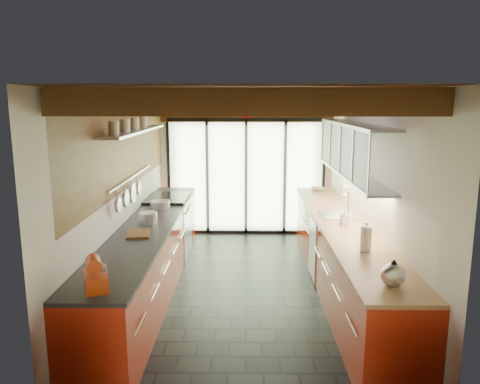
{
  "coord_description": "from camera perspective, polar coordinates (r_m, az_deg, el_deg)",
  "views": [
    {
      "loc": [
        0.0,
        -5.92,
        2.49
      ],
      "look_at": [
        -0.08,
        0.4,
        1.25
      ],
      "focal_mm": 35.0,
      "sensor_mm": 36.0,
      "label": 1
    }
  ],
  "objects": [
    {
      "name": "pot_small",
      "position": [
        7.03,
        -9.69,
        -1.51
      ],
      "size": [
        0.37,
        0.37,
        0.11
      ],
      "primitive_type": "cylinder",
      "rotation": [
        0.0,
        0.0,
        0.32
      ],
      "color": "silver",
      "rests_on": "left_counter"
    },
    {
      "name": "glass_door",
      "position": [
        8.66,
        0.75,
        5.59
      ],
      "size": [
        2.95,
        0.1,
        2.9
      ],
      "color": "#C6EAAD",
      "rests_on": "ground"
    },
    {
      "name": "pot_large",
      "position": [
        6.19,
        -11.13,
        -3.12
      ],
      "size": [
        0.28,
        0.28,
        0.15
      ],
      "primitive_type": "cylinder",
      "rotation": [
        0.0,
        0.0,
        -0.29
      ],
      "color": "silver",
      "rests_on": "left_counter"
    },
    {
      "name": "upper_cabinets_right",
      "position": [
        6.42,
        13.67,
        5.06
      ],
      "size": [
        0.34,
        3.0,
        3.0
      ],
      "color": "silver",
      "rests_on": "ground"
    },
    {
      "name": "stand_mixer",
      "position": [
        4.2,
        -17.18,
        -9.71
      ],
      "size": [
        0.29,
        0.37,
        0.29
      ],
      "color": "red",
      "rests_on": "left_counter"
    },
    {
      "name": "ground",
      "position": [
        6.43,
        0.7,
        -11.7
      ],
      "size": [
        5.5,
        5.5,
        0.0
      ],
      "primitive_type": "plane",
      "color": "black",
      "rests_on": "ground"
    },
    {
      "name": "room_shell",
      "position": [
        5.98,
        0.74,
        3.05
      ],
      "size": [
        5.5,
        5.5,
        5.5
      ],
      "color": "silver",
      "rests_on": "ground"
    },
    {
      "name": "cutting_board",
      "position": [
        5.69,
        -12.24,
        -5.03
      ],
      "size": [
        0.31,
        0.4,
        0.03
      ],
      "primitive_type": "cube",
      "rotation": [
        0.0,
        0.0,
        0.13
      ],
      "color": "brown",
      "rests_on": "left_counter"
    },
    {
      "name": "sink_assembly",
      "position": [
        6.63,
        11.93,
        -2.49
      ],
      "size": [
        0.45,
        0.52,
        0.43
      ],
      "color": "silver",
      "rests_on": "right_counter"
    },
    {
      "name": "soap_bottle",
      "position": [
        6.16,
        12.63,
        -3.01
      ],
      "size": [
        0.1,
        0.1,
        0.19
      ],
      "primitive_type": "imported",
      "rotation": [
        0.0,
        0.0,
        0.1
      ],
      "color": "silver",
      "rests_on": "right_counter"
    },
    {
      "name": "kettle",
      "position": [
        4.28,
        18.18,
        -9.42
      ],
      "size": [
        0.27,
        0.29,
        0.25
      ],
      "color": "silver",
      "rests_on": "right_counter"
    },
    {
      "name": "left_counter",
      "position": [
        6.39,
        -10.9,
        -7.63
      ],
      "size": [
        0.68,
        5.0,
        0.92
      ],
      "color": "#A92410",
      "rests_on": "ground"
    },
    {
      "name": "left_wall_fixtures",
      "position": [
        6.27,
        -12.82,
        5.24
      ],
      "size": [
        0.28,
        2.6,
        0.96
      ],
      "color": "silver",
      "rests_on": "ground"
    },
    {
      "name": "bowl",
      "position": [
        8.42,
        9.42,
        0.38
      ],
      "size": [
        0.29,
        0.29,
        0.06
      ],
      "primitive_type": "imported",
      "rotation": [
        0.0,
        0.0,
        -0.35
      ],
      "color": "silver",
      "rests_on": "right_counter"
    },
    {
      "name": "right_counter",
      "position": [
        6.39,
        12.31,
        -7.68
      ],
      "size": [
        0.68,
        5.0,
        0.92
      ],
      "color": "#A92410",
      "rests_on": "ground"
    },
    {
      "name": "ceiling_beams",
      "position": [
        6.3,
        0.76,
        10.83
      ],
      "size": [
        3.14,
        5.06,
        4.9
      ],
      "color": "#593316",
      "rests_on": "ground"
    },
    {
      "name": "paper_towel",
      "position": [
        5.13,
        15.11,
        -5.55
      ],
      "size": [
        0.13,
        0.13,
        0.32
      ],
      "color": "white",
      "rests_on": "right_counter"
    },
    {
      "name": "range_stove",
      "position": [
        7.75,
        -8.77,
        -4.14
      ],
      "size": [
        0.66,
        0.9,
        0.97
      ],
      "color": "silver",
      "rests_on": "ground"
    }
  ]
}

